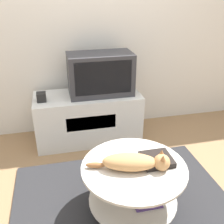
# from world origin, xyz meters

# --- Properties ---
(ground_plane) EXTENTS (12.00, 12.00, 0.00)m
(ground_plane) POSITION_xyz_m (0.00, 0.00, 0.00)
(ground_plane) COLOR #93704C
(wall_back) EXTENTS (8.00, 0.05, 2.60)m
(wall_back) POSITION_xyz_m (0.00, 1.38, 1.30)
(wall_back) COLOR silver
(wall_back) RESTS_ON ground_plane
(rug) EXTENTS (1.70, 1.29, 0.02)m
(rug) POSITION_xyz_m (0.00, 0.00, 0.01)
(rug) COLOR #28282B
(rug) RESTS_ON ground_plane
(tv_stand) EXTENTS (1.11, 0.47, 0.53)m
(tv_stand) POSITION_xyz_m (-0.11, 1.06, 0.26)
(tv_stand) COLOR silver
(tv_stand) RESTS_ON ground_plane
(tv) EXTENTS (0.65, 0.34, 0.43)m
(tv) POSITION_xyz_m (0.03, 1.07, 0.74)
(tv) COLOR #333338
(tv) RESTS_ON tv_stand
(speaker) EXTENTS (0.09, 0.09, 0.09)m
(speaker) POSITION_xyz_m (-0.57, 1.00, 0.57)
(speaker) COLOR black
(speaker) RESTS_ON tv_stand
(coffee_table) EXTENTS (0.74, 0.74, 0.40)m
(coffee_table) POSITION_xyz_m (0.05, -0.06, 0.27)
(coffee_table) COLOR #B2B2B7
(coffee_table) RESTS_ON rug
(dvd_box) EXTENTS (0.21, 0.20, 0.04)m
(dvd_box) POSITION_xyz_m (0.22, -0.05, 0.44)
(dvd_box) COLOR black
(dvd_box) RESTS_ON coffee_table
(cat) EXTENTS (0.56, 0.24, 0.14)m
(cat) POSITION_xyz_m (0.05, -0.09, 0.48)
(cat) COLOR tan
(cat) RESTS_ON coffee_table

